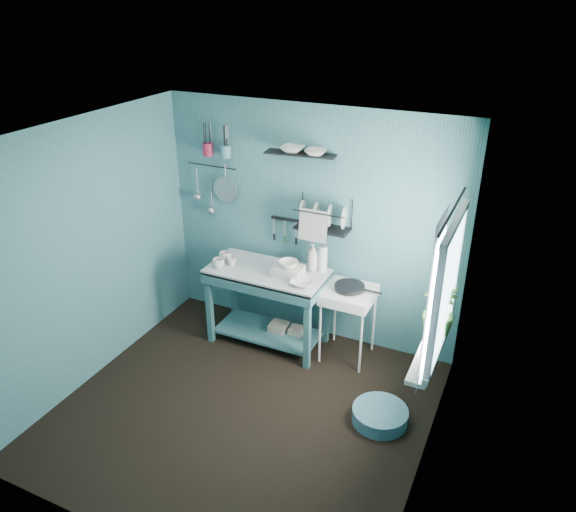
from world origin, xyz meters
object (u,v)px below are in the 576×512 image
at_px(colander, 226,189).
at_px(frying_pan, 350,287).
at_px(floor_basin, 380,415).
at_px(water_bottle, 323,259).
at_px(hotplate_stand, 348,324).
at_px(utensil_cup_teal, 226,151).
at_px(work_counter, 268,306).
at_px(storage_tin_small, 297,336).
at_px(storage_tin_large, 279,332).
at_px(soap_bottle, 313,257).
at_px(potted_plant, 439,310).
at_px(mug_left, 219,263).
at_px(utensil_cup_magenta, 208,149).
at_px(wash_tub, 289,271).
at_px(dish_rack, 323,214).
at_px(mug_right, 225,257).
at_px(mug_mid, 232,261).

bearing_deg(colander, frying_pan, -9.75).
bearing_deg(floor_basin, water_bottle, 135.58).
xyz_separation_m(hotplate_stand, utensil_cup_teal, (-1.49, 0.23, 1.56)).
relative_size(frying_pan, utensil_cup_teal, 2.31).
height_order(work_counter, storage_tin_small, work_counter).
bearing_deg(storage_tin_large, soap_bottle, 25.11).
xyz_separation_m(water_bottle, frying_pan, (0.33, -0.12, -0.19)).
relative_size(frying_pan, floor_basin, 0.61).
distance_m(potted_plant, storage_tin_small, 1.85).
relative_size(work_counter, storage_tin_small, 6.13).
relative_size(water_bottle, hotplate_stand, 0.36).
xyz_separation_m(mug_left, utensil_cup_magenta, (-0.37, 0.50, 1.03)).
distance_m(wash_tub, dish_rack, 0.66).
height_order(mug_left, floor_basin, mug_left).
height_order(soap_bottle, hotplate_stand, soap_bottle).
xyz_separation_m(water_bottle, potted_plant, (1.28, -0.62, 0.06)).
bearing_deg(floor_basin, storage_tin_large, 151.10).
bearing_deg(soap_bottle, wash_tub, -127.69).
bearing_deg(mug_left, hotplate_stand, 11.19).
height_order(work_counter, mug_left, mug_left).
bearing_deg(utensil_cup_magenta, potted_plant, -15.62).
bearing_deg(potted_plant, work_counter, 167.38).
bearing_deg(mug_right, utensil_cup_teal, 111.61).
xyz_separation_m(utensil_cup_magenta, utensil_cup_teal, (0.21, 0.00, 0.00)).
bearing_deg(utensil_cup_magenta, soap_bottle, -6.17).
relative_size(water_bottle, potted_plant, 0.58).
distance_m(mug_left, frying_pan, 1.36).
height_order(frying_pan, colander, colander).
bearing_deg(storage_tin_large, mug_right, -175.24).
relative_size(mug_right, floor_basin, 0.25).
xyz_separation_m(mug_left, mug_mid, (0.10, 0.10, -0.00)).
height_order(mug_left, mug_right, same).
xyz_separation_m(soap_bottle, frying_pan, (0.43, -0.10, -0.20)).
height_order(potted_plant, storage_tin_small, potted_plant).
relative_size(wash_tub, storage_tin_small, 1.40).
relative_size(mug_right, hotplate_stand, 0.16).
bearing_deg(work_counter, water_bottle, 18.31).
height_order(hotplate_stand, frying_pan, frying_pan).
height_order(dish_rack, storage_tin_small, dish_rack).
xyz_separation_m(water_bottle, dish_rack, (-0.04, 0.07, 0.45)).
xyz_separation_m(work_counter, frying_pan, (0.85, 0.10, 0.39)).
height_order(mug_left, wash_tub, wash_tub).
relative_size(soap_bottle, storage_tin_small, 1.49).
height_order(mug_right, storage_tin_large, mug_right).
distance_m(wash_tub, colander, 1.17).
relative_size(mug_right, soap_bottle, 0.41).
bearing_deg(storage_tin_small, utensil_cup_magenta, 167.37).
distance_m(dish_rack, utensil_cup_teal, 1.22).
height_order(work_counter, utensil_cup_teal, utensil_cup_teal).
distance_m(utensil_cup_magenta, potted_plant, 2.88).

